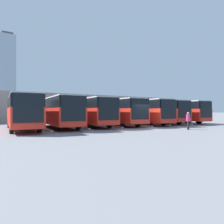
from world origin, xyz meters
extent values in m
plane|color=gray|center=(0.00, 0.00, 0.00)|extent=(600.00, 600.00, 0.00)
cube|color=red|center=(-11.34, -5.64, 1.29)|extent=(3.70, 11.48, 1.67)
cube|color=black|center=(-11.34, -5.64, 2.64)|extent=(3.64, 11.30, 1.03)
cube|color=black|center=(-10.71, -0.02, 2.05)|extent=(2.16, 0.28, 2.20)
cube|color=red|center=(-10.71, -0.02, 0.67)|extent=(2.33, 0.32, 0.40)
cube|color=silver|center=(-11.34, -5.64, 3.21)|extent=(3.55, 11.02, 0.12)
cylinder|color=black|center=(-12.02, -2.04, 0.55)|extent=(0.42, 1.12, 1.09)
cylinder|color=black|center=(-9.88, -2.28, 0.55)|extent=(0.42, 1.12, 1.09)
cylinder|color=black|center=(-12.80, -8.99, 0.55)|extent=(0.42, 1.12, 1.09)
cylinder|color=black|center=(-10.65, -9.23, 0.55)|extent=(0.42, 1.12, 1.09)
cube|color=#B2B2AD|center=(-9.45, -3.95, 0.07)|extent=(0.90, 5.94, 0.15)
cube|color=red|center=(-7.56, -6.09, 1.29)|extent=(3.70, 11.48, 1.67)
cube|color=black|center=(-7.56, -6.09, 2.64)|extent=(3.64, 11.30, 1.03)
cube|color=black|center=(-6.93, -0.48, 2.05)|extent=(2.16, 0.28, 2.20)
cube|color=red|center=(-6.93, -0.47, 0.67)|extent=(2.33, 0.32, 0.40)
cube|color=silver|center=(-7.56, -6.09, 3.21)|extent=(3.55, 11.02, 0.12)
cylinder|color=black|center=(-8.24, -2.50, 0.55)|extent=(0.42, 1.12, 1.09)
cylinder|color=black|center=(-6.10, -2.74, 0.55)|extent=(0.42, 1.12, 1.09)
cylinder|color=black|center=(-9.02, -9.44, 0.55)|extent=(0.42, 1.12, 1.09)
cylinder|color=black|center=(-6.87, -9.68, 0.55)|extent=(0.42, 1.12, 1.09)
cube|color=#B2B2AD|center=(-5.67, -4.40, 0.07)|extent=(0.90, 5.94, 0.15)
cube|color=red|center=(-3.78, -5.28, 1.29)|extent=(3.70, 11.48, 1.67)
cube|color=black|center=(-3.78, -5.28, 2.64)|extent=(3.64, 11.30, 1.03)
cube|color=black|center=(-3.15, 0.34, 2.05)|extent=(2.16, 0.28, 2.20)
cube|color=red|center=(-3.15, 0.35, 0.67)|extent=(2.33, 0.32, 0.40)
cube|color=silver|center=(-3.78, -5.28, 3.21)|extent=(3.55, 11.02, 0.12)
cylinder|color=black|center=(-4.46, -1.68, 0.55)|extent=(0.42, 1.12, 1.09)
cylinder|color=black|center=(-2.32, -1.92, 0.55)|extent=(0.42, 1.12, 1.09)
cylinder|color=black|center=(-5.24, -8.63, 0.55)|extent=(0.42, 1.12, 1.09)
cylinder|color=black|center=(-3.09, -8.87, 0.55)|extent=(0.42, 1.12, 1.09)
cube|color=#B2B2AD|center=(-1.89, -3.58, 0.07)|extent=(0.90, 5.94, 0.15)
cube|color=red|center=(0.00, -5.75, 1.29)|extent=(3.70, 11.48, 1.67)
cube|color=black|center=(0.00, -5.75, 2.64)|extent=(3.64, 11.30, 1.03)
cube|color=black|center=(0.63, -0.14, 2.05)|extent=(2.16, 0.28, 2.20)
cube|color=red|center=(0.63, -0.13, 0.67)|extent=(2.33, 0.32, 0.40)
cube|color=silver|center=(0.00, -5.75, 3.21)|extent=(3.55, 11.02, 0.12)
cylinder|color=black|center=(-0.69, -2.16, 0.55)|extent=(0.42, 1.12, 1.09)
cylinder|color=black|center=(1.46, -2.40, 0.55)|extent=(0.42, 1.12, 1.09)
cylinder|color=black|center=(-1.46, -9.10, 0.55)|extent=(0.42, 1.12, 1.09)
cylinder|color=black|center=(0.69, -9.34, 0.55)|extent=(0.42, 1.12, 1.09)
cube|color=#B2B2AD|center=(1.89, -4.06, 0.07)|extent=(0.90, 5.94, 0.15)
cube|color=red|center=(3.78, -5.93, 1.29)|extent=(3.70, 11.48, 1.67)
cube|color=black|center=(3.78, -5.93, 2.64)|extent=(3.64, 11.30, 1.03)
cube|color=black|center=(4.41, -0.32, 2.05)|extent=(2.16, 0.28, 2.20)
cube|color=red|center=(4.41, -0.31, 0.67)|extent=(2.33, 0.32, 0.40)
cube|color=silver|center=(3.78, -5.93, 3.21)|extent=(3.55, 11.02, 0.12)
cylinder|color=black|center=(3.09, -2.34, 0.55)|extent=(0.42, 1.12, 1.09)
cylinder|color=black|center=(5.24, -2.58, 0.55)|extent=(0.42, 1.12, 1.09)
cylinder|color=black|center=(2.32, -9.29, 0.55)|extent=(0.42, 1.12, 1.09)
cylinder|color=black|center=(4.46, -9.53, 0.55)|extent=(0.42, 1.12, 1.09)
cube|color=#B2B2AD|center=(5.67, -4.24, 0.07)|extent=(0.90, 5.94, 0.15)
cube|color=red|center=(7.56, -5.58, 1.29)|extent=(3.70, 11.48, 1.67)
cube|color=black|center=(7.56, -5.58, 2.64)|extent=(3.64, 11.30, 1.03)
cube|color=black|center=(8.19, 0.04, 2.05)|extent=(2.16, 0.28, 2.20)
cube|color=red|center=(8.19, 0.04, 0.67)|extent=(2.33, 0.32, 0.40)
cube|color=silver|center=(7.56, -5.58, 3.21)|extent=(3.55, 11.02, 0.12)
cylinder|color=black|center=(6.87, -1.99, 0.55)|extent=(0.42, 1.12, 1.09)
cylinder|color=black|center=(9.02, -2.23, 0.55)|extent=(0.42, 1.12, 1.09)
cylinder|color=black|center=(6.10, -8.93, 0.55)|extent=(0.42, 1.12, 1.09)
cylinder|color=black|center=(8.24, -9.17, 0.55)|extent=(0.42, 1.12, 1.09)
cube|color=#B2B2AD|center=(9.45, -3.89, 0.07)|extent=(0.90, 5.94, 0.15)
cube|color=red|center=(11.34, -5.06, 1.29)|extent=(3.70, 11.48, 1.67)
cube|color=black|center=(11.34, -5.06, 2.64)|extent=(3.64, 11.30, 1.03)
cube|color=black|center=(11.97, 0.56, 2.05)|extent=(2.16, 0.28, 2.20)
cube|color=red|center=(11.97, 0.57, 0.67)|extent=(2.33, 0.32, 0.40)
cube|color=silver|center=(11.34, -5.06, 3.21)|extent=(3.55, 11.02, 0.12)
cylinder|color=black|center=(10.65, -1.46, 0.55)|extent=(0.42, 1.12, 1.09)
cylinder|color=black|center=(12.80, -1.70, 0.55)|extent=(0.42, 1.12, 1.09)
cylinder|color=black|center=(9.88, -8.41, 0.55)|extent=(0.42, 1.12, 1.09)
cylinder|color=black|center=(12.02, -8.65, 0.55)|extent=(0.42, 1.12, 1.09)
cylinder|color=black|center=(-2.42, 3.47, 0.42)|extent=(0.27, 0.27, 0.84)
cylinder|color=black|center=(-2.27, 3.62, 0.42)|extent=(0.27, 0.27, 0.84)
cylinder|color=#D13375|center=(-2.35, 3.55, 1.17)|extent=(0.54, 0.54, 0.66)
sphere|color=tan|center=(-2.35, 3.55, 1.61)|extent=(0.23, 0.23, 0.23)
cube|color=gray|center=(0.00, -22.63, 2.44)|extent=(43.55, 8.53, 4.88)
cube|color=silver|center=(0.00, -28.40, 4.63)|extent=(43.55, 3.00, 0.24)
cylinder|color=slate|center=(-15.24, -29.50, 2.32)|extent=(0.20, 0.20, 4.63)
cube|color=#93A8B7|center=(-15.27, -219.99, 38.44)|extent=(14.66, 14.66, 76.89)
cube|color=#4C4C51|center=(-15.27, -219.99, 78.09)|extent=(10.26, 10.26, 2.40)
camera|label=1|loc=(15.61, 17.35, 1.79)|focal=35.00mm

